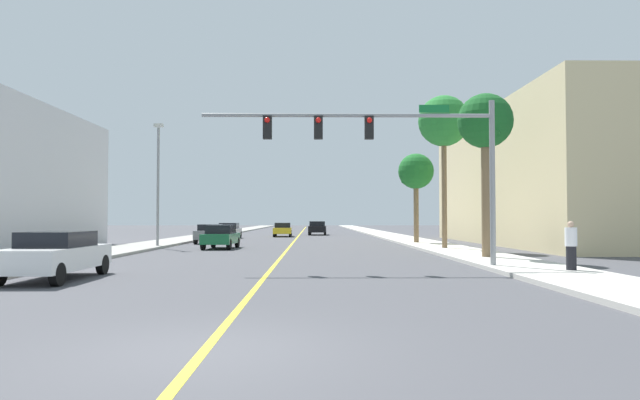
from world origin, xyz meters
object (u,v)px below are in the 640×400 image
object	(u,v)px
palm_mid	(444,123)
car_gray	(210,233)
car_yellow	(283,229)
pedestrian	(571,246)
traffic_signal_mast	(391,143)
car_black	(317,228)
palm_near	(485,125)
palm_far	(416,173)
street_lamp	(158,178)
car_white	(56,254)
car_green	(221,236)
car_silver	(229,230)

from	to	relation	value
palm_mid	car_gray	size ratio (longest dim) A/B	2.07
car_yellow	pedestrian	bearing A→B (deg)	-74.34
traffic_signal_mast	car_black	world-z (taller)	traffic_signal_mast
palm_near	car_yellow	world-z (taller)	palm_near
pedestrian	palm_far	bearing A→B (deg)	-120.80
traffic_signal_mast	car_yellow	size ratio (longest dim) A/B	2.34
palm_near	palm_mid	xyz separation A→B (m)	(-0.09, 7.46, 1.38)
pedestrian	traffic_signal_mast	bearing A→B (deg)	-53.51
palm_near	car_yellow	bearing A→B (deg)	108.43
traffic_signal_mast	palm_near	distance (m)	6.60
traffic_signal_mast	palm_mid	distance (m)	13.00
street_lamp	car_white	xyz separation A→B (m)	(1.92, -18.01, -3.60)
palm_near	car_green	world-z (taller)	palm_near
street_lamp	car_green	bearing A→B (deg)	-11.71
car_silver	palm_far	bearing A→B (deg)	142.75
car_yellow	car_silver	xyz separation A→B (m)	(-4.61, -5.24, 0.01)
car_yellow	car_black	xyz separation A→B (m)	(3.53, 5.61, 0.06)
palm_near	car_gray	world-z (taller)	palm_near
car_green	pedestrian	distance (m)	21.16
car_black	car_gray	bearing A→B (deg)	-109.41
car_gray	traffic_signal_mast	bearing A→B (deg)	114.85
street_lamp	car_gray	world-z (taller)	street_lamp
car_green	palm_far	bearing A→B (deg)	24.84
palm_far	car_white	world-z (taller)	palm_far
car_black	palm_near	bearing A→B (deg)	-77.39
palm_near	street_lamp	bearing A→B (deg)	148.97
palm_mid	car_silver	size ratio (longest dim) A/B	2.09
car_silver	car_green	bearing A→B (deg)	97.96
car_white	car_gray	bearing A→B (deg)	-90.49
car_green	car_white	distance (m)	17.31
street_lamp	palm_far	size ratio (longest dim) A/B	1.21
palm_far	car_black	world-z (taller)	palm_far
palm_mid	car_white	bearing A→B (deg)	-135.23
palm_mid	pedestrian	size ratio (longest dim) A/B	5.49
palm_far	car_black	xyz separation A→B (m)	(-6.77, 22.64, -4.28)
car_black	traffic_signal_mast	bearing A→B (deg)	-84.93
car_yellow	car_white	bearing A→B (deg)	-97.74
palm_mid	car_black	distance (m)	31.61
traffic_signal_mast	street_lamp	distance (m)	19.28
car_green	car_silver	xyz separation A→B (m)	(-2.07, 17.19, -0.02)
car_green	car_yellow	bearing A→B (deg)	85.59
car_white	palm_near	bearing A→B (deg)	-153.61
traffic_signal_mast	car_white	size ratio (longest dim) A/B	2.42
palm_near	car_black	size ratio (longest dim) A/B	1.55
car_black	car_silver	size ratio (longest dim) A/B	1.11
car_green	pedestrian	size ratio (longest dim) A/B	2.48
traffic_signal_mast	car_gray	world-z (taller)	traffic_signal_mast
car_gray	car_white	size ratio (longest dim) A/B	0.96
car_yellow	car_silver	distance (m)	6.98
car_white	car_silver	world-z (taller)	car_white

